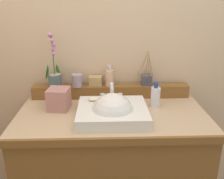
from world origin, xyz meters
TOP-DOWN VIEW (x-y plane):
  - wall_back at (0.00, 0.42)m, footprint 3.12×0.20m
  - vanity_cabinet at (0.00, -0.00)m, footprint 1.18×0.64m
  - back_ledge at (0.00, 0.26)m, footprint 1.11×0.09m
  - sink_basin at (-0.00, -0.08)m, footprint 0.41×0.37m
  - soap_bar at (-0.12, 0.03)m, footprint 0.07×0.04m
  - potted_plant at (-0.39, 0.24)m, footprint 0.11×0.10m
  - soap_dispenser at (-0.01, 0.25)m, footprint 0.06×0.06m
  - tumbler_cup at (-0.24, 0.24)m, footprint 0.07×0.07m
  - reed_diffuser at (0.26, 0.27)m, footprint 0.10×0.10m
  - trinket_box at (-0.11, 0.27)m, footprint 0.10×0.08m
  - lotion_bottle at (0.29, 0.08)m, footprint 0.06×0.06m
  - tissue_box at (-0.34, 0.06)m, footprint 0.15×0.15m

SIDE VIEW (x-z plane):
  - vanity_cabinet at x=0.00m, z-range 0.00..0.89m
  - sink_basin at x=0.00m, z-range 0.77..1.05m
  - back_ledge at x=0.00m, z-range 0.88..0.97m
  - tissue_box at x=-0.34m, z-range 0.88..1.02m
  - lotion_bottle at x=0.29m, z-range 0.87..1.04m
  - soap_bar at x=-0.12m, z-range 0.95..0.97m
  - trinket_box at x=-0.11m, z-range 0.97..1.03m
  - reed_diffuser at x=0.26m, z-range 0.89..1.13m
  - tumbler_cup at x=-0.24m, z-range 0.97..1.06m
  - soap_dispenser at x=-0.01m, z-range 0.96..1.11m
  - potted_plant at x=-0.39m, z-range 0.87..1.24m
  - wall_back at x=0.00m, z-range 0.00..2.57m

